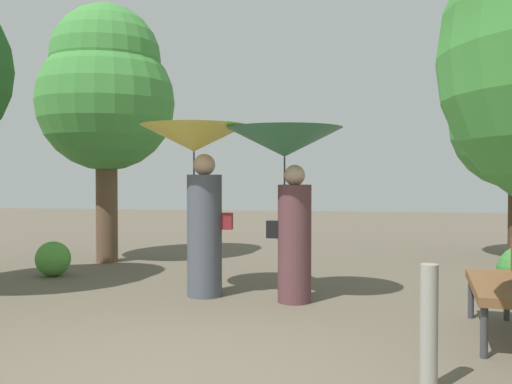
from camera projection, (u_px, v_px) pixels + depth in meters
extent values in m
plane|color=brown|center=(183.00, 382.00, 4.04)|extent=(40.00, 40.00, 0.00)
cylinder|color=#474C56|center=(205.00, 235.00, 6.91)|extent=(0.42, 0.42, 1.47)
sphere|color=tan|center=(204.00, 165.00, 6.89)|extent=(0.26, 0.26, 0.26)
cylinder|color=#333338|center=(194.00, 184.00, 6.90)|extent=(0.02, 0.02, 0.79)
cone|color=#D8C64C|center=(194.00, 138.00, 6.89)|extent=(1.29, 1.29, 0.32)
cube|color=maroon|center=(227.00, 221.00, 6.89)|extent=(0.14, 0.10, 0.20)
cylinder|color=#563338|center=(295.00, 243.00, 6.58)|extent=(0.39, 0.39, 1.36)
sphere|color=tan|center=(295.00, 175.00, 6.56)|extent=(0.24, 0.24, 0.24)
cylinder|color=#333338|center=(285.00, 191.00, 6.57)|extent=(0.02, 0.02, 0.79)
cone|color=#33724C|center=(285.00, 142.00, 6.56)|extent=(1.33, 1.33, 0.33)
cube|color=black|center=(273.00, 229.00, 6.60)|extent=(0.14, 0.10, 0.20)
cylinder|color=#38383D|center=(471.00, 297.00, 5.84)|extent=(0.06, 0.06, 0.44)
cylinder|color=#38383D|center=(507.00, 299.00, 5.75)|extent=(0.06, 0.06, 0.44)
cylinder|color=#38383D|center=(484.00, 331.00, 4.56)|extent=(0.06, 0.06, 0.44)
cube|color=brown|center=(497.00, 287.00, 5.14)|extent=(0.63, 1.54, 0.08)
cylinder|color=brown|center=(106.00, 156.00, 9.64)|extent=(0.36, 0.36, 3.60)
sphere|color=#428C3D|center=(106.00, 102.00, 9.62)|extent=(2.30, 2.30, 2.30)
sphere|color=#428C3D|center=(106.00, 60.00, 9.60)|extent=(1.84, 1.84, 1.84)
sphere|color=#4C9338|center=(53.00, 259.00, 8.31)|extent=(0.51, 0.51, 0.51)
cylinder|color=gray|center=(429.00, 328.00, 3.85)|extent=(0.12, 0.12, 0.86)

